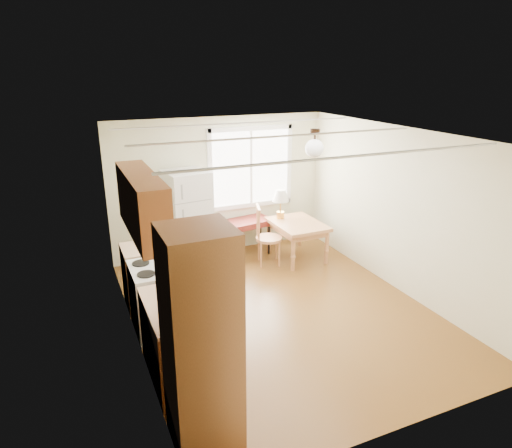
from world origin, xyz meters
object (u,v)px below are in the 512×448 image
refrigerator (188,219)px  chair (263,232)px  dining_table (297,228)px  bench (236,226)px

refrigerator → chair: 1.32m
dining_table → chair: size_ratio=1.03×
refrigerator → chair: (1.18, -0.54, -0.23)m
refrigerator → bench: (0.89, 0.04, -0.26)m
refrigerator → bench: refrigerator is taller
bench → chair: 0.64m
refrigerator → chair: bearing=-32.1°
refrigerator → bench: size_ratio=1.15×
chair → dining_table: bearing=18.5°
dining_table → refrigerator: bearing=163.6°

